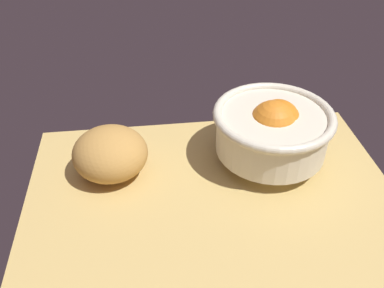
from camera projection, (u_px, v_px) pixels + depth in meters
fruit_bowl at (273, 129)px, 73.50cm from camera, size 21.17×21.17×12.17cm
bread_loaf at (110, 153)px, 71.93cm from camera, size 14.66×15.05×8.77cm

